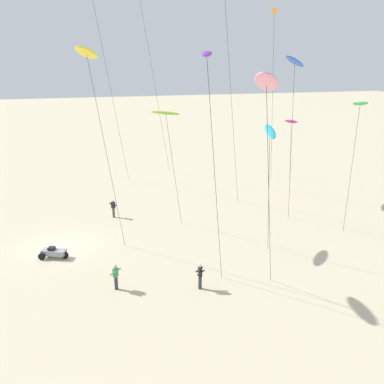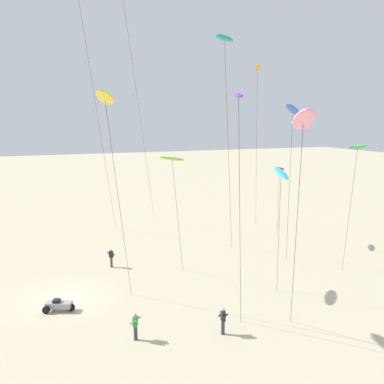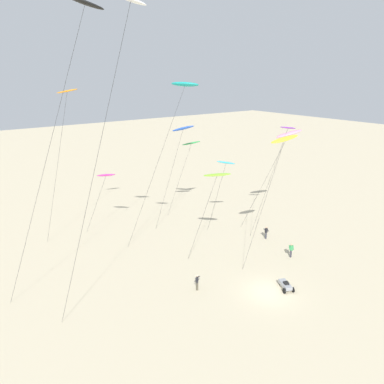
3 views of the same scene
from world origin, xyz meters
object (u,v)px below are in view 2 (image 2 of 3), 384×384
at_px(kite_purple, 239,102).
at_px(kite_orange, 257,72).
at_px(kite_flyer_furthest, 111,257).
at_px(kite_green, 358,148).
at_px(kite_yellow, 105,99).
at_px(kite_flyer_middle, 135,326).
at_px(beach_buggy, 58,305).
at_px(kite_teal, 225,39).
at_px(kite_pink, 303,121).
at_px(kite_cyan, 281,174).
at_px(kite_magenta, 279,169).
at_px(kite_flyer_nearest, 223,320).
at_px(kite_lime, 172,159).
at_px(kite_blue, 293,111).

distance_m(kite_purple, kite_orange, 25.49).
bearing_deg(kite_flyer_furthest, kite_green, 55.43).
bearing_deg(kite_yellow, kite_purple, 37.81).
xyz_separation_m(kite_flyer_middle, beach_buggy, (-5.60, -3.91, -0.46)).
bearing_deg(kite_flyer_middle, kite_orange, 134.16).
bearing_deg(beach_buggy, kite_teal, 100.14).
bearing_deg(kite_pink, kite_cyan, 152.17).
distance_m(kite_magenta, kite_flyer_middle, 24.27).
xyz_separation_m(kite_teal, beach_buggy, (2.40, -13.42, -18.43)).
relative_size(kite_purple, kite_pink, 1.06).
bearing_deg(kite_cyan, kite_flyer_middle, -84.28).
bearing_deg(kite_flyer_nearest, kite_green, 103.08).
xyz_separation_m(kite_green, kite_flyer_furthest, (-11.14, -16.17, -9.80)).
xyz_separation_m(kite_lime, kite_pink, (13.31, 1.71, 2.88)).
distance_m(kite_green, kite_pink, 13.25).
distance_m(kite_teal, kite_flyer_nearest, 20.73).
distance_m(kite_lime, kite_flyer_nearest, 12.33).
height_order(kite_purple, kite_blue, kite_purple).
height_order(kite_purple, kite_flyer_furthest, kite_purple).
xyz_separation_m(kite_teal, kite_purple, (11.39, -4.81, -5.24)).
bearing_deg(beach_buggy, kite_flyer_furthest, 144.79).
relative_size(kite_yellow, kite_flyer_middle, 8.73).
distance_m(kite_purple, kite_blue, 12.61).
distance_m(kite_flyer_furthest, beach_buggy, 8.62).
relative_size(kite_flyer_middle, beach_buggy, 0.79).
xyz_separation_m(kite_yellow, kite_flyer_furthest, (-9.13, 1.71, -13.07)).
relative_size(kite_cyan, beach_buggy, 4.59).
relative_size(kite_teal, kite_yellow, 1.33).
height_order(kite_teal, kite_lime, kite_teal).
distance_m(kite_teal, kite_flyer_middle, 21.84).
bearing_deg(kite_blue, kite_pink, -33.46).
distance_m(kite_green, kite_lime, 13.62).
bearing_deg(kite_lime, kite_purple, -0.91).
bearing_deg(kite_flyer_furthest, kite_orange, 106.57).
height_order(kite_yellow, beach_buggy, kite_yellow).
height_order(kite_green, kite_flyer_furthest, kite_green).
xyz_separation_m(kite_yellow, kite_lime, (-3.66, 5.52, -4.15)).
relative_size(kite_purple, kite_flyer_furthest, 8.49).
bearing_deg(kite_magenta, kite_teal, -58.40).
height_order(kite_purple, kite_flyer_nearest, kite_purple).
bearing_deg(kite_pink, kite_blue, 146.54).
distance_m(kite_green, kite_orange, 17.78).
height_order(kite_cyan, kite_blue, kite_blue).
xyz_separation_m(kite_green, kite_cyan, (0.46, -6.85, -1.50)).
height_order(kite_lime, beach_buggy, kite_lime).
bearing_deg(kite_flyer_furthest, kite_flyer_middle, -4.79).
bearing_deg(kite_cyan, kite_pink, -27.83).
xyz_separation_m(kite_green, kite_purple, (4.89, -12.52, 2.92)).
distance_m(kite_flyer_nearest, kite_flyer_furthest, 14.53).
bearing_deg(kite_purple, kite_magenta, 140.52).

